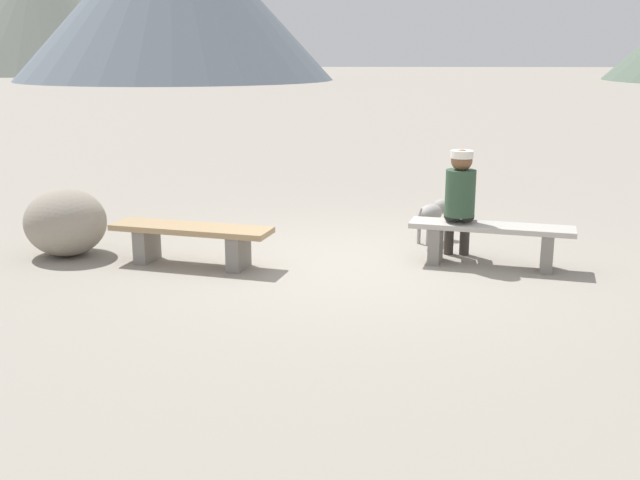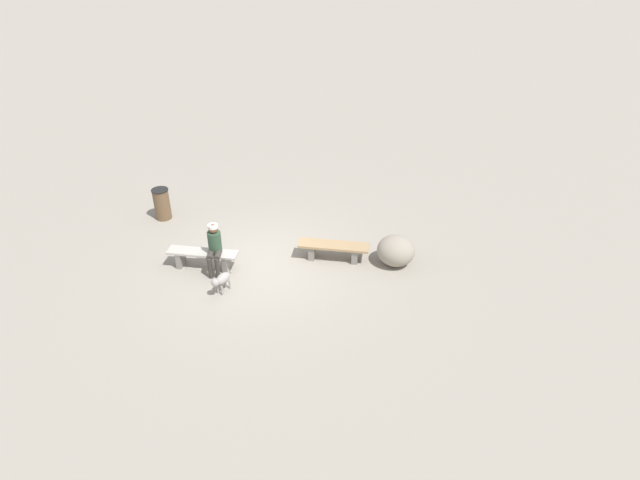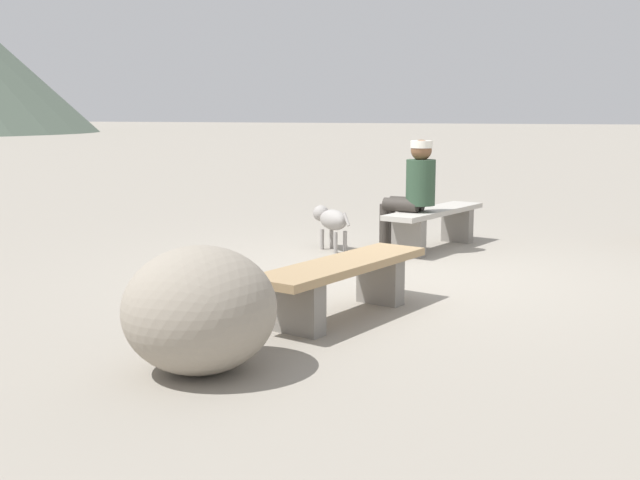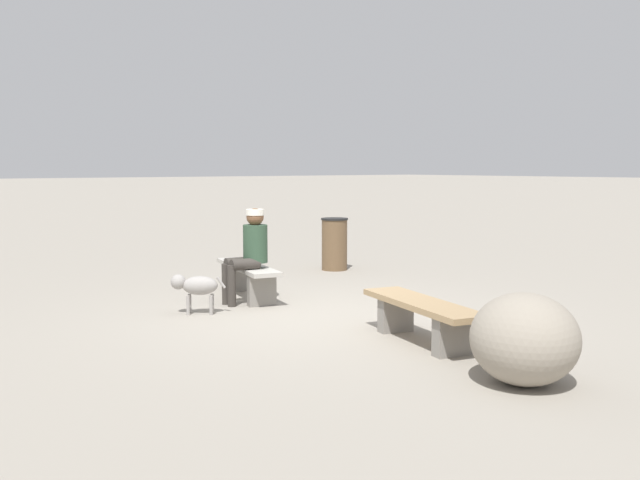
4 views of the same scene
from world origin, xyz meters
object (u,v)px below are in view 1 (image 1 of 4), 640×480
Objects in this scene: bench_right at (491,237)px; dog at (432,214)px; boulder at (65,222)px; bench_left at (191,238)px; seated_person at (460,196)px.

bench_right is 1.19m from dog.
boulder reaches higher than bench_right.
seated_person is at bearing 18.95° from bench_left.
dog is at bearing 36.97° from bench_left.
bench_left is 3.23m from bench_right.
seated_person reaches higher than boulder.
boulder is (-4.73, 0.25, 0.07)m from bench_right.
bench_left is at bearing -164.53° from bench_right.
bench_left is 1.45× the size of seated_person.
bench_left is at bearing 148.52° from dog.
seated_person is (-0.33, 0.17, 0.42)m from bench_right.
bench_right is 4.74m from boulder.
boulder is at bearing -169.20° from bench_right.
bench_right reaches higher than bench_left.
bench_right is 1.90× the size of boulder.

